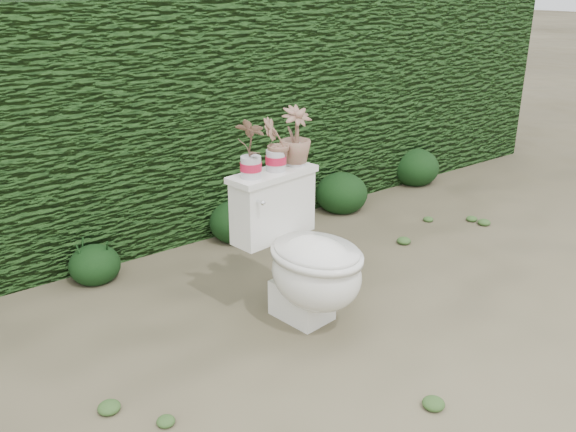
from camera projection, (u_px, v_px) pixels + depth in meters
ground at (257, 319)px, 3.28m from camera, size 60.00×60.00×0.00m
hedge at (123, 121)px, 4.17m from camera, size 8.00×1.00×1.60m
toilet at (305, 258)px, 3.17m from camera, size 0.54×0.73×0.78m
potted_plant_left at (251, 149)px, 3.02m from camera, size 0.17×0.19×0.29m
potted_plant_center at (276, 146)px, 3.14m from camera, size 0.15×0.12×0.26m
potted_plant_right at (296, 138)px, 3.23m from camera, size 0.18×0.18×0.30m
liriope_clump_2 at (94, 261)px, 3.68m from camera, size 0.31×0.31×0.25m
liriope_clump_3 at (236, 218)px, 4.25m from camera, size 0.38×0.38×0.30m
liriope_clump_4 at (342, 190)px, 4.77m from camera, size 0.41×0.41×0.33m
liriope_clump_5 at (415, 164)px, 5.39m from camera, size 0.42×0.42×0.34m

